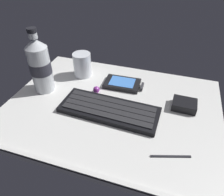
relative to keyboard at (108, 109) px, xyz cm
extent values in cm
cube|color=silver|center=(0.27, 2.77, -1.81)|extent=(64.00, 48.00, 2.00)
cube|color=silver|center=(0.27, -20.63, -0.41)|extent=(64.00, 1.20, 0.80)
cube|color=black|center=(0.00, 0.00, -0.11)|extent=(29.42, 12.15, 1.40)
cube|color=#28282B|center=(0.13, 3.30, 0.74)|extent=(26.74, 3.06, 0.30)
cube|color=#28282B|center=(0.04, 1.10, 0.74)|extent=(26.74, 3.06, 0.30)
cube|color=#28282B|center=(-0.04, -1.10, 0.74)|extent=(26.74, 3.06, 0.30)
cube|color=#28282B|center=(-0.13, -3.30, 0.74)|extent=(26.74, 3.06, 0.30)
cube|color=black|center=(0.77, 14.27, -0.11)|extent=(12.25, 8.00, 1.40)
cube|color=#4C8CEA|center=(0.77, 14.27, 0.64)|extent=(8.59, 6.21, 0.10)
cube|color=#333338|center=(7.17, 14.49, -0.11)|extent=(0.93, 3.82, 1.12)
cylinder|color=silver|center=(-15.31, 16.44, 3.44)|extent=(6.40, 6.40, 8.50)
cylinder|color=orange|center=(-15.31, 16.44, 2.45)|extent=(5.50, 5.50, 6.12)
cylinder|color=silver|center=(-23.85, 4.38, 6.69)|extent=(6.60, 6.60, 15.00)
cone|color=silver|center=(-23.85, 4.38, 15.59)|extent=(6.60, 6.60, 2.80)
cylinder|color=silver|center=(-23.85, 4.38, 17.89)|extent=(2.51, 2.51, 1.80)
cylinder|color=black|center=(-23.85, 4.38, 19.39)|extent=(2.77, 2.77, 1.20)
cylinder|color=#2D2D38|center=(-23.85, 4.38, 7.44)|extent=(6.73, 6.73, 3.80)
cube|color=black|center=(21.14, 8.42, 0.39)|extent=(7.13, 5.77, 2.40)
sphere|color=purple|center=(-6.73, 7.77, 0.29)|extent=(2.20, 2.20, 2.20)
cylinder|color=#26262B|center=(19.11, -10.67, -0.46)|extent=(9.29, 3.46, 0.70)
camera|label=1|loc=(15.09, -43.59, 40.64)|focal=33.55mm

